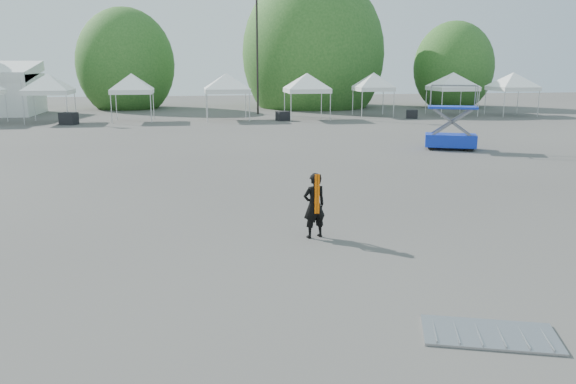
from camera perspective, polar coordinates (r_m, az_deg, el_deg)
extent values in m
plane|color=#474442|center=(14.15, -0.37, -3.41)|extent=(120.00, 120.00, 0.00)
cylinder|color=black|center=(45.71, -3.14, 13.85)|extent=(0.16, 0.16, 9.50)
cylinder|color=#382314|center=(53.80, -15.97, 9.38)|extent=(0.36, 0.36, 2.27)
ellipsoid|color=#26571D|center=(53.73, -16.16, 12.36)|extent=(4.16, 4.16, 4.78)
cylinder|color=#382314|center=(53.65, 2.52, 10.13)|extent=(0.36, 0.36, 2.80)
ellipsoid|color=#26571D|center=(53.59, 2.56, 13.81)|extent=(5.12, 5.12, 5.89)
cylinder|color=#382314|center=(55.98, 16.27, 9.39)|extent=(0.36, 0.36, 2.10)
ellipsoid|color=#26571D|center=(55.90, 16.44, 12.03)|extent=(3.84, 3.84, 4.42)
cylinder|color=silver|center=(44.33, -26.69, 7.69)|extent=(0.06, 0.06, 2.00)
cylinder|color=silver|center=(41.51, -25.32, 7.56)|extent=(0.06, 0.06, 2.00)
cylinder|color=silver|center=(40.85, -21.52, 7.83)|extent=(0.06, 0.06, 2.00)
cylinder|color=silver|center=(44.20, -24.36, 7.90)|extent=(0.06, 0.06, 2.00)
cylinder|color=silver|center=(43.58, -20.78, 8.15)|extent=(0.06, 0.06, 2.00)
cube|color=white|center=(42.45, -23.12, 9.32)|extent=(2.99, 2.99, 0.30)
pyramid|color=white|center=(42.41, -23.27, 11.00)|extent=(4.23, 4.23, 1.10)
cylinder|color=silver|center=(40.37, -17.52, 8.08)|extent=(0.06, 0.06, 2.00)
cylinder|color=silver|center=(40.10, -13.75, 8.28)|extent=(0.06, 0.06, 2.00)
cylinder|color=silver|center=(42.98, -17.05, 8.37)|extent=(0.06, 0.06, 2.00)
cylinder|color=silver|center=(42.72, -13.51, 8.55)|extent=(0.06, 0.06, 2.00)
cube|color=white|center=(41.46, -15.55, 9.81)|extent=(2.84, 2.84, 0.30)
pyramid|color=white|center=(41.42, -15.65, 11.54)|extent=(4.01, 4.01, 1.10)
cylinder|color=silver|center=(39.83, -8.21, 8.48)|extent=(0.06, 0.06, 2.00)
cylinder|color=silver|center=(40.02, -3.93, 8.60)|extent=(0.06, 0.06, 2.00)
cylinder|color=silver|center=(42.78, -8.31, 8.77)|extent=(0.06, 0.06, 2.00)
cylinder|color=silver|center=(42.95, -4.32, 8.89)|extent=(0.06, 0.06, 2.00)
cube|color=white|center=(41.31, -6.23, 10.19)|extent=(3.16, 3.16, 0.30)
pyramid|color=white|center=(41.27, -6.27, 11.92)|extent=(4.46, 4.46, 1.10)
cylinder|color=silver|center=(39.78, 0.30, 8.60)|extent=(0.06, 0.06, 2.00)
cylinder|color=silver|center=(40.36, 4.32, 8.63)|extent=(0.06, 0.06, 2.00)
cylinder|color=silver|center=(42.57, -0.36, 8.89)|extent=(0.06, 0.06, 2.00)
cylinder|color=silver|center=(43.11, 3.41, 8.91)|extent=(0.06, 0.06, 2.00)
cube|color=white|center=(41.37, 1.93, 10.26)|extent=(3.04, 3.04, 0.30)
pyramid|color=white|center=(41.33, 1.94, 11.99)|extent=(4.30, 4.30, 1.10)
cylinder|color=silver|center=(43.03, 7.52, 8.82)|extent=(0.06, 0.06, 2.00)
cylinder|color=silver|center=(43.82, 10.70, 8.78)|extent=(0.06, 0.06, 2.00)
cylinder|color=silver|center=(45.43, 6.60, 9.05)|extent=(0.06, 0.06, 2.00)
cylinder|color=silver|center=(46.18, 9.62, 9.02)|extent=(0.06, 0.06, 2.00)
cube|color=white|center=(44.54, 8.66, 10.31)|extent=(2.71, 2.71, 0.30)
pyramid|color=white|center=(44.50, 8.71, 11.92)|extent=(3.83, 3.83, 1.10)
cylinder|color=silver|center=(44.63, 15.36, 8.62)|extent=(0.06, 0.06, 2.00)
cylinder|color=silver|center=(45.97, 18.79, 8.51)|extent=(0.06, 0.06, 2.00)
cylinder|color=silver|center=(47.36, 13.84, 8.92)|extent=(0.06, 0.06, 2.00)
cylinder|color=silver|center=(48.62, 17.12, 8.82)|extent=(0.06, 0.06, 2.00)
cube|color=white|center=(46.57, 16.36, 10.05)|extent=(3.19, 3.19, 0.30)
pyramid|color=white|center=(46.53, 16.46, 11.59)|extent=(4.52, 4.52, 1.10)
cylinder|color=silver|center=(45.94, 21.10, 8.33)|extent=(0.06, 0.06, 2.00)
cylinder|color=silver|center=(47.44, 24.10, 8.19)|extent=(0.06, 0.06, 2.00)
cylinder|color=silver|center=(48.40, 19.40, 8.65)|extent=(0.06, 0.06, 2.00)
cylinder|color=silver|center=(49.83, 22.30, 8.52)|extent=(0.06, 0.06, 2.00)
cube|color=white|center=(47.83, 21.83, 9.72)|extent=(3.04, 3.04, 0.30)
pyramid|color=white|center=(47.79, 21.96, 11.21)|extent=(4.30, 4.30, 1.10)
imported|color=black|center=(13.00, 2.68, -1.38)|extent=(0.64, 0.51, 1.54)
cube|color=#F56004|center=(12.78, 2.84, -0.21)|extent=(0.12, 0.02, 0.92)
cube|color=#0E15B6|center=(27.77, 16.18, 5.07)|extent=(2.60, 1.97, 0.58)
cube|color=#0E15B6|center=(27.62, 16.38, 8.26)|extent=(2.49, 1.88, 0.10)
cylinder|color=black|center=(27.29, 14.36, 4.49)|extent=(0.38, 0.27, 0.35)
cylinder|color=black|center=(27.39, 18.02, 4.29)|extent=(0.38, 0.27, 0.35)
cylinder|color=black|center=(28.25, 14.32, 4.77)|extent=(0.38, 0.27, 0.35)
cylinder|color=black|center=(28.35, 17.86, 4.57)|extent=(0.38, 0.27, 0.35)
cube|color=#909397|center=(9.17, 19.78, -13.45)|extent=(2.16, 1.56, 0.04)
cube|color=black|center=(40.53, -21.38, 6.96)|extent=(1.25, 1.11, 0.80)
cube|color=black|center=(40.45, -0.53, 7.73)|extent=(1.02, 0.89, 0.67)
cube|color=black|center=(43.12, 12.47, 7.72)|extent=(0.97, 0.85, 0.63)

